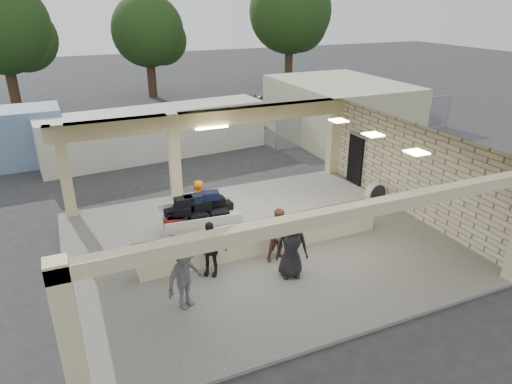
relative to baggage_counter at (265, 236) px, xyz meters
name	(u,v)px	position (x,y,z in m)	size (l,w,h in m)	color
ground	(259,245)	(0.00, 0.50, -0.59)	(120.00, 120.00, 0.00)	#28282A
pavilion	(257,200)	(0.21, 1.16, 0.76)	(12.01, 10.00, 3.55)	#605E59
baggage_counter	(265,236)	(0.00, 0.00, 0.00)	(8.20, 0.58, 0.98)	beige
luggage_cart	(198,212)	(-1.63, 1.84, 0.34)	(2.66, 1.78, 1.48)	silver
drum_fan	(375,193)	(5.33, 1.43, 0.01)	(0.85, 0.46, 0.93)	silver
baggage_handler	(198,206)	(-1.55, 2.12, 0.44)	(0.68, 0.37, 1.86)	orange
passenger_a	(280,235)	(0.17, -0.70, 0.36)	(0.82, 0.36, 1.70)	brown
passenger_b	(210,249)	(-2.03, -0.61, 0.36)	(0.99, 0.36, 1.69)	black
passenger_c	(185,276)	(-3.07, -1.82, 0.44)	(1.20, 0.42, 1.85)	#505056
passenger_d	(291,246)	(0.08, -1.60, 0.46)	(0.93, 0.38, 1.90)	black
car_white_a	(308,112)	(9.30, 13.69, 0.19)	(2.59, 5.45, 1.56)	white
car_white_b	(324,105)	(11.30, 14.95, 0.20)	(1.86, 5.00, 1.58)	white
car_dark	(267,107)	(7.55, 16.11, 0.18)	(1.61, 4.57, 1.52)	black
container_white	(157,132)	(-0.94, 11.18, 0.64)	(11.32, 2.26, 2.45)	silver
fence	(370,120)	(11.00, 9.50, 0.47)	(12.06, 0.06, 2.03)	gray
tree_left	(7,30)	(-7.68, 24.66, 5.00)	(6.60, 6.30, 9.00)	#382619
tree_mid	(151,34)	(2.32, 26.66, 4.38)	(6.00, 5.60, 8.00)	#382619
tree_right	(292,15)	(14.32, 25.66, 5.63)	(7.20, 7.00, 10.00)	#382619
adjacent_building	(339,109)	(9.50, 10.50, 1.01)	(6.00, 8.00, 3.20)	#BDBA96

